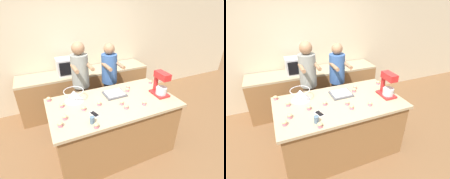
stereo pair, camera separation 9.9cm
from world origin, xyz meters
TOP-DOWN VIEW (x-y plane):
  - ground_plane at (0.00, 0.00)m, footprint 16.00×16.00m
  - back_wall at (0.00, 1.80)m, footprint 10.00×0.06m
  - island_counter at (0.00, 0.00)m, footprint 1.89×1.03m
  - back_counter at (0.00, 1.45)m, footprint 2.80×0.60m
  - person_left at (-0.28, 0.77)m, footprint 0.32×0.49m
  - person_right at (0.27, 0.77)m, footprint 0.31×0.48m
  - stand_mixer at (0.76, -0.10)m, footprint 0.20×0.30m
  - mixing_bowl at (-0.52, 0.28)m, footprint 0.30×0.30m
  - baking_tray at (0.11, 0.19)m, footprint 0.33×0.28m
  - microwave_oven at (-0.36, 1.45)m, footprint 0.44×0.34m
  - cell_phone at (-0.37, -0.19)m, footprint 0.11×0.16m
  - drinking_glass at (-0.45, -0.35)m, footprint 0.06×0.06m
  - cupcake_0 at (0.87, 0.29)m, footprint 0.07×0.07m
  - cupcake_1 at (-0.74, -0.13)m, footprint 0.07×0.07m
  - cupcake_2 at (-0.87, 0.42)m, footprint 0.07×0.07m
  - cupcake_3 at (-0.82, -0.25)m, footprint 0.07×0.07m
  - cupcake_4 at (-0.47, -0.03)m, footprint 0.07×0.07m
  - cupcake_5 at (-0.73, 0.17)m, footprint 0.07×0.07m
  - cupcake_6 at (0.08, -0.24)m, footprint 0.07×0.07m
  - cupcake_7 at (0.41, 0.28)m, footprint 0.07×0.07m
  - cupcake_8 at (-0.44, -0.45)m, footprint 0.07×0.07m
  - cupcake_9 at (0.34, 0.19)m, footprint 0.07×0.07m
  - cupcake_10 at (0.07, -0.12)m, footprint 0.07×0.07m
  - cupcake_11 at (0.37, -0.26)m, footprint 0.07×0.07m
  - cupcake_12 at (-0.23, -0.01)m, footprint 0.07×0.07m

SIDE VIEW (x-z plane):
  - ground_plane at x=0.00m, z-range 0.00..0.00m
  - back_counter at x=0.00m, z-range 0.00..0.90m
  - island_counter at x=0.00m, z-range 0.00..0.93m
  - person_right at x=0.27m, z-range 0.06..1.67m
  - person_left at x=-0.28m, z-range 0.06..1.75m
  - cell_phone at x=-0.37m, z-range 0.93..0.94m
  - baking_tray at x=0.11m, z-range 0.93..0.97m
  - cupcake_0 at x=0.87m, z-range 0.93..0.99m
  - cupcake_1 at x=-0.74m, z-range 0.93..0.99m
  - cupcake_2 at x=-0.87m, z-range 0.93..0.99m
  - cupcake_3 at x=-0.82m, z-range 0.93..0.99m
  - cupcake_4 at x=-0.47m, z-range 0.93..0.99m
  - cupcake_5 at x=-0.73m, z-range 0.93..0.99m
  - cupcake_6 at x=0.08m, z-range 0.93..0.99m
  - cupcake_7 at x=0.41m, z-range 0.93..0.99m
  - cupcake_8 at x=-0.44m, z-range 0.93..0.99m
  - cupcake_9 at x=0.34m, z-range 0.93..0.99m
  - cupcake_10 at x=0.07m, z-range 0.93..0.99m
  - cupcake_11 at x=0.37m, z-range 0.93..0.99m
  - cupcake_12 at x=-0.23m, z-range 0.93..0.99m
  - drinking_glass at x=-0.45m, z-range 0.93..1.02m
  - mixing_bowl at x=-0.52m, z-range 0.93..1.10m
  - microwave_oven at x=-0.36m, z-range 0.90..1.23m
  - stand_mixer at x=0.76m, z-range 0.91..1.29m
  - back_wall at x=0.00m, z-range 0.00..2.70m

